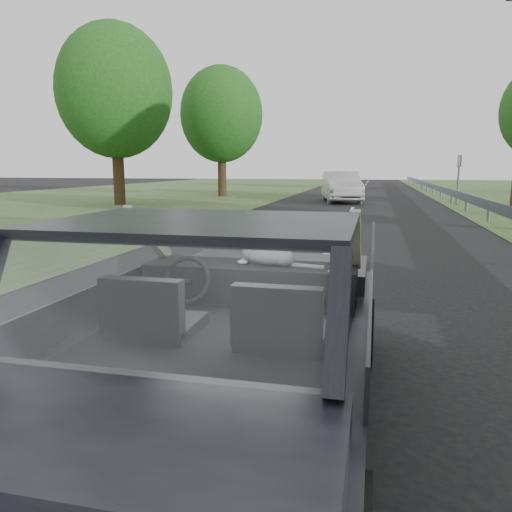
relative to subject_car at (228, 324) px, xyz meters
The scene contains 11 objects.
ground 0.72m from the subject_car, ahead, with size 140.00×140.00×0.00m, color black.
subject_car is the anchor object (origin of this frame).
dashboard 0.64m from the subject_car, 90.00° to the left, with size 1.58×0.45×0.30m, color black.
driver_seat 0.52m from the subject_car, 144.06° to the right, with size 0.50×0.72×0.42m, color black.
passenger_seat 0.52m from the subject_car, 35.94° to the right, with size 0.50×0.72×0.42m, color black.
steering_wheel 0.55m from the subject_car, 140.48° to the left, with size 0.36×0.36×0.04m, color black.
cat 0.72m from the subject_car, 76.65° to the left, with size 0.52×0.16×0.23m, color gray.
other_car 22.45m from the subject_car, 91.91° to the left, with size 1.82×4.61×1.52m, color #B1B1B1.
highway_sign 22.11m from the subject_car, 78.03° to the left, with size 0.09×0.91×2.27m, color #166F34.
tree_5 21.17m from the subject_car, 120.31° to the left, with size 5.14×5.14×7.78m, color #134C15, non-canonical shape.
tree_6 27.35m from the subject_car, 107.23° to the left, with size 4.84×4.84×7.33m, color #134C15, non-canonical shape.
Camera 1 is at (0.89, -2.97, 1.72)m, focal length 35.00 mm.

